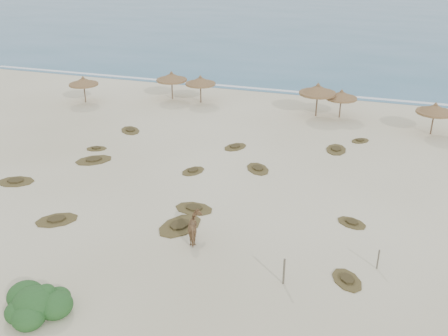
{
  "coord_description": "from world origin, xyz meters",
  "views": [
    {
      "loc": [
        7.42,
        -20.6,
        13.41
      ],
      "look_at": [
        -0.87,
        5.0,
        1.04
      ],
      "focal_mm": 40.0,
      "sensor_mm": 36.0,
      "label": 1
    }
  ],
  "objects_px": {
    "palapa_1": "(172,77)",
    "palapa_0": "(83,82)",
    "bush": "(36,304)",
    "horse": "(196,228)"
  },
  "relations": [
    {
      "from": "palapa_1",
      "to": "horse",
      "type": "distance_m",
      "value": 24.02
    },
    {
      "from": "palapa_0",
      "to": "palapa_1",
      "type": "relative_size",
      "value": 0.77
    },
    {
      "from": "horse",
      "to": "palapa_0",
      "type": "bearing_deg",
      "value": -68.52
    },
    {
      "from": "horse",
      "to": "bush",
      "type": "bearing_deg",
      "value": 36.28
    },
    {
      "from": "horse",
      "to": "bush",
      "type": "xyz_separation_m",
      "value": [
        -4.11,
        -6.79,
        -0.27
      ]
    },
    {
      "from": "palapa_1",
      "to": "bush",
      "type": "bearing_deg",
      "value": -77.26
    },
    {
      "from": "palapa_0",
      "to": "palapa_1",
      "type": "bearing_deg",
      "value": 25.18
    },
    {
      "from": "palapa_1",
      "to": "bush",
      "type": "distance_m",
      "value": 29.1
    },
    {
      "from": "palapa_0",
      "to": "horse",
      "type": "bearing_deg",
      "value": -45.98
    },
    {
      "from": "palapa_1",
      "to": "palapa_0",
      "type": "bearing_deg",
      "value": -154.82
    }
  ]
}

